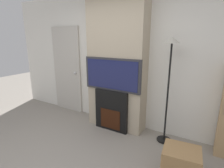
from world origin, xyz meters
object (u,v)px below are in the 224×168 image
at_px(television, 112,74).
at_px(box_stack, 181,161).
at_px(fireplace, 112,110).
at_px(floor_lamp, 170,68).

relative_size(television, box_stack, 2.35).
relative_size(fireplace, television, 0.71).
bearing_deg(floor_lamp, box_stack, -63.24).
distance_m(floor_lamp, box_stack, 1.37).
bearing_deg(floor_lamp, fireplace, -173.72).
distance_m(fireplace, box_stack, 1.56).
distance_m(television, box_stack, 1.78).
xyz_separation_m(television, box_stack, (1.40, -0.66, -0.87)).
xyz_separation_m(television, floor_lamp, (1.01, 0.11, 0.19)).
relative_size(fireplace, box_stack, 1.66).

